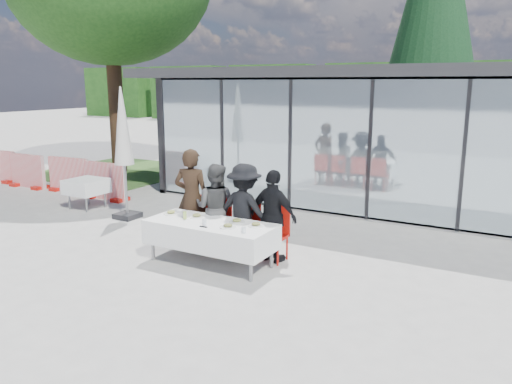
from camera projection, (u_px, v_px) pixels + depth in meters
ground at (235, 269)px, 8.44m from camera, size 90.00×90.00×0.00m
pavilion at (449, 117)px, 13.97m from camera, size 14.80×8.80×3.44m
treeline at (433, 96)px, 32.75m from camera, size 62.50×2.00×4.40m
dining_table at (210, 234)px, 8.56m from camera, size 2.26×0.96×0.75m
diner_a at (192, 198)px, 9.45m from camera, size 0.84×0.84×1.89m
diner_chair_a at (195, 217)px, 9.62m from camera, size 0.44×0.44×0.97m
diner_b at (216, 208)px, 9.22m from camera, size 0.93×0.93×1.64m
diner_chair_b at (219, 221)px, 9.36m from camera, size 0.44×0.44×0.97m
diner_c at (244, 210)px, 8.91m from camera, size 1.15×1.15×1.69m
diner_chair_c at (247, 226)px, 9.06m from camera, size 0.44×0.44×0.97m
diner_d at (273, 216)px, 8.64m from camera, size 1.12×1.12×1.63m
diner_chair_d at (276, 230)px, 8.78m from camera, size 0.44×0.44×0.97m
plate_a at (171, 213)px, 9.04m from camera, size 0.27×0.27×0.07m
plate_b at (197, 216)px, 8.82m from camera, size 0.27×0.27×0.07m
plate_c at (237, 221)px, 8.50m from camera, size 0.27×0.27×0.07m
plate_d at (256, 225)px, 8.27m from camera, size 0.27×0.27×0.07m
plate_extra at (228, 226)px, 8.20m from camera, size 0.27×0.27×0.07m
juice_bottle at (185, 215)px, 8.70m from camera, size 0.06×0.06×0.13m
drinking_glasses at (223, 226)px, 8.14m from camera, size 0.88×0.15×0.10m
folded_eyeglasses at (203, 227)px, 8.22m from camera, size 0.14×0.03×0.01m
spare_table_left at (86, 187)px, 12.39m from camera, size 0.86×0.86×0.74m
market_umbrella at (123, 134)px, 11.19m from camera, size 0.50×0.50×3.00m
construction_barriers at (13, 170)px, 15.35m from camera, size 9.40×0.60×1.00m
conifer_tree at (435, 0)px, 17.98m from camera, size 4.00×4.00×10.50m
grass_patch at (120, 171)px, 17.62m from camera, size 5.00×5.00×0.02m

